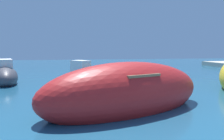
% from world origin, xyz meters
% --- Properties ---
extents(moored_boat_0, '(2.64, 4.31, 1.77)m').
position_xyz_m(moored_boat_0, '(-10.89, 10.35, 0.46)').
color(moored_boat_0, '#3F3F47').
rests_on(moored_boat_0, ground).
extents(moored_boat_1, '(2.78, 3.12, 1.65)m').
position_xyz_m(moored_boat_1, '(-6.13, 9.16, 0.40)').
color(moored_boat_1, '#3F3F47').
rests_on(moored_boat_1, ground).
extents(moored_boat_3, '(6.83, 4.55, 2.15)m').
position_xyz_m(moored_boat_3, '(-5.01, 2.96, 0.59)').
color(moored_boat_3, '#B21E1E').
rests_on(moored_boat_3, ground).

